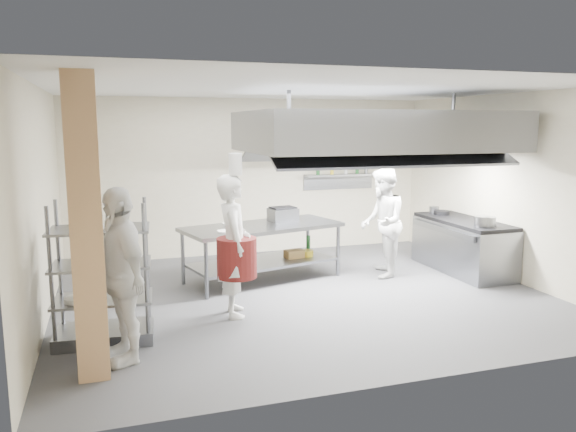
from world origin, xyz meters
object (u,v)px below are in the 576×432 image
object	(u,v)px
stockpot	(482,221)
chef_head	(234,246)
cooking_range	(463,247)
chef_plating	(121,275)
chef_line	(382,223)
island	(263,253)
pass_rack	(102,272)
griddle	(283,215)

from	to	relation	value
stockpot	chef_head	bearing A→B (deg)	-175.22
cooking_range	chef_head	world-z (taller)	chef_head
chef_head	chef_plating	bearing A→B (deg)	133.34
chef_head	chef_line	bearing A→B (deg)	-60.70
island	stockpot	world-z (taller)	stockpot
pass_rack	chef_plating	bearing A→B (deg)	-67.70
chef_head	stockpot	size ratio (longest dim) A/B	7.77
chef_plating	cooking_range	bearing A→B (deg)	93.42
pass_rack	stockpot	world-z (taller)	pass_rack
chef_head	pass_rack	bearing A→B (deg)	111.44
island	cooking_range	world-z (taller)	island
cooking_range	chef_head	bearing A→B (deg)	-166.64
chef_head	chef_line	world-z (taller)	chef_head
cooking_range	chef_plating	size ratio (longest dim) A/B	1.07
cooking_range	chef_head	size ratio (longest dim) A/B	1.07
pass_rack	chef_line	distance (m)	4.68
cooking_range	griddle	distance (m)	3.16
cooking_range	griddle	size ratio (longest dim) A/B	4.52
island	stockpot	xyz separation A→B (m)	(3.30, -1.16, 0.53)
cooking_range	chef_plating	world-z (taller)	chef_plating
chef_head	chef_line	xyz separation A→B (m)	(2.75, 1.15, -0.03)
chef_plating	griddle	xyz separation A→B (m)	(2.67, 2.83, 0.08)
island	cooking_range	bearing A→B (deg)	-22.61
chef_head	chef_line	size ratio (longest dim) A/B	1.03
island	chef_plating	xyz separation A→B (m)	(-2.25, -2.58, 0.48)
chef_plating	island	bearing A→B (deg)	122.26
cooking_range	chef_head	xyz separation A→B (m)	(-4.23, -1.01, 0.52)
island	chef_line	distance (m)	2.04
chef_plating	stockpot	size ratio (longest dim) A/B	7.79
pass_rack	stockpot	size ratio (longest dim) A/B	6.83
chef_line	griddle	xyz separation A→B (m)	(-1.53, 0.61, 0.11)
chef_line	chef_plating	world-z (taller)	chef_plating
stockpot	pass_rack	bearing A→B (deg)	-172.31
island	pass_rack	distance (m)	3.14
griddle	chef_line	bearing A→B (deg)	-31.05
chef_head	chef_plating	size ratio (longest dim) A/B	1.00
pass_rack	chef_head	size ratio (longest dim) A/B	0.88
griddle	chef_head	bearing A→B (deg)	-134.36
chef_head	stockpot	bearing A→B (deg)	-78.52
chef_head	griddle	world-z (taller)	chef_head
cooking_range	chef_line	distance (m)	1.56
pass_rack	chef_line	size ratio (longest dim) A/B	0.91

